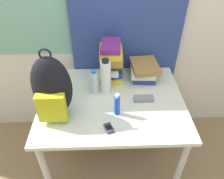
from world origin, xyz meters
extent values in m
cube|color=silver|center=(0.00, 0.96, 1.25)|extent=(6.00, 0.05, 2.50)
cube|color=#75B299|center=(-0.44, 0.93, 1.30)|extent=(1.10, 0.01, 0.80)
cube|color=navy|center=(0.14, 0.90, 1.25)|extent=(0.94, 0.04, 2.50)
cube|color=beige|center=(0.00, 0.44, 0.74)|extent=(1.11, 0.87, 0.03)
cylinder|color=#B2B2B7|center=(-0.50, 0.06, 0.36)|extent=(0.05, 0.05, 0.73)
cylinder|color=#B2B2B7|center=(0.50, 0.06, 0.36)|extent=(0.05, 0.05, 0.73)
cylinder|color=#B2B2B7|center=(-0.50, 0.82, 0.36)|extent=(0.05, 0.05, 0.73)
cylinder|color=#B2B2B7|center=(0.50, 0.82, 0.36)|extent=(0.05, 0.05, 0.73)
ellipsoid|color=black|center=(-0.40, 0.31, 0.99)|extent=(0.27, 0.17, 0.46)
cube|color=#B2AD19|center=(-0.40, 0.21, 0.90)|extent=(0.19, 0.06, 0.21)
torus|color=black|center=(-0.40, 0.31, 1.24)|extent=(0.08, 0.01, 0.08)
cube|color=yellow|center=(0.00, 0.72, 0.78)|extent=(0.20, 0.22, 0.05)
cube|color=navy|center=(0.00, 0.73, 0.84)|extent=(0.19, 0.22, 0.05)
cube|color=silver|center=(-0.01, 0.72, 0.88)|extent=(0.17, 0.29, 0.04)
cube|color=#1E5623|center=(0.01, 0.73, 0.92)|extent=(0.19, 0.21, 0.04)
cube|color=olive|center=(0.01, 0.73, 0.97)|extent=(0.19, 0.27, 0.06)
cube|color=yellow|center=(0.00, 0.71, 1.03)|extent=(0.18, 0.22, 0.06)
cube|color=#6B2370|center=(0.00, 0.72, 1.08)|extent=(0.17, 0.25, 0.04)
cube|color=navy|center=(0.29, 0.73, 0.79)|extent=(0.20, 0.25, 0.06)
cube|color=silver|center=(0.27, 0.73, 0.84)|extent=(0.21, 0.29, 0.04)
cube|color=olive|center=(0.29, 0.72, 0.88)|extent=(0.24, 0.29, 0.04)
cylinder|color=silver|center=(-0.14, 0.53, 0.86)|extent=(0.06, 0.06, 0.19)
cylinder|color=#286BB7|center=(-0.14, 0.53, 0.96)|extent=(0.04, 0.04, 0.02)
cylinder|color=white|center=(-0.05, 0.55, 0.90)|extent=(0.08, 0.08, 0.27)
cylinder|color=black|center=(-0.05, 0.55, 1.04)|extent=(0.05, 0.05, 0.02)
cylinder|color=blue|center=(0.03, 0.28, 0.84)|extent=(0.04, 0.04, 0.16)
cylinder|color=white|center=(0.03, 0.28, 0.93)|extent=(0.03, 0.03, 0.02)
cube|color=#2D2D33|center=(-0.03, 0.14, 0.77)|extent=(0.07, 0.09, 0.02)
cube|color=black|center=(-0.03, 0.14, 0.78)|extent=(0.04, 0.05, 0.00)
cube|color=gray|center=(0.24, 0.42, 0.78)|extent=(0.15, 0.06, 0.04)
camera|label=1|loc=(-0.04, -0.83, 1.88)|focal=35.00mm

